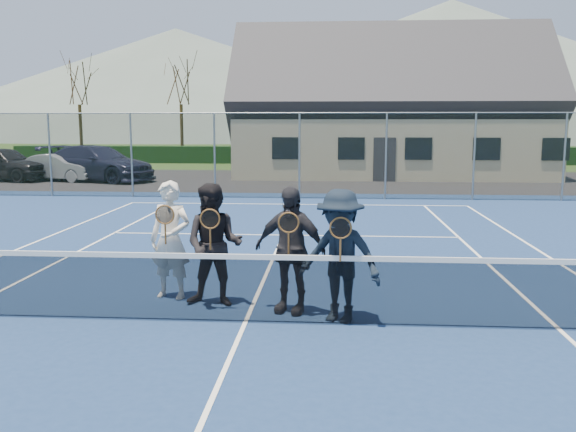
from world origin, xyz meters
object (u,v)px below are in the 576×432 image
at_px(car_b, 60,168).
at_px(player_d, 340,256).
at_px(car_a, 2,163).
at_px(car_c, 97,163).
at_px(player_a, 170,240).
at_px(player_b, 214,245).
at_px(clubhouse, 389,96).
at_px(tennis_net, 245,285).
at_px(player_c, 290,250).

distance_m(car_b, player_d, 22.85).
height_order(car_a, car_b, car_a).
height_order(car_c, player_a, player_a).
distance_m(car_a, player_b, 22.80).
distance_m(clubhouse, player_d, 24.18).
height_order(car_c, player_d, player_d).
bearing_deg(car_c, player_d, -130.38).
xyz_separation_m(tennis_net, clubhouse, (4.00, 24.00, 3.45)).
xyz_separation_m(tennis_net, player_b, (-0.56, 0.78, 0.38)).
relative_size(car_c, tennis_net, 0.48).
distance_m(car_b, tennis_net, 22.33).
distance_m(car_c, player_c, 21.37).
bearing_deg(player_c, tennis_net, -136.16).
distance_m(player_a, player_d, 2.73).
xyz_separation_m(car_b, car_c, (1.72, 0.09, 0.19)).
distance_m(car_b, player_a, 20.72).
height_order(car_c, player_b, player_b).
distance_m(player_b, player_c, 1.15).
relative_size(car_a, player_c, 2.60).
relative_size(car_b, tennis_net, 0.32).
xyz_separation_m(tennis_net, player_a, (-1.30, 1.12, 0.38)).
bearing_deg(player_c, clubhouse, 81.67).
distance_m(clubhouse, player_c, 23.90).
height_order(car_a, player_c, player_c).
distance_m(tennis_net, player_c, 0.87).
distance_m(car_b, player_c, 22.16).
bearing_deg(car_a, player_b, -132.14).
distance_m(car_c, player_d, 22.03).
height_order(player_a, player_d, same).
bearing_deg(player_a, player_c, -17.14).
xyz_separation_m(player_a, player_c, (1.86, -0.57, -0.00)).
xyz_separation_m(car_a, car_c, (4.44, 0.16, 0.02)).
bearing_deg(car_c, player_a, -135.44).
bearing_deg(tennis_net, car_a, 126.13).
xyz_separation_m(clubhouse, player_c, (-3.44, -23.46, -3.07)).
relative_size(player_c, player_d, 1.00).
xyz_separation_m(car_c, player_c, (10.14, -18.81, 0.11)).
xyz_separation_m(player_a, player_d, (2.56, -0.94, -0.00)).
xyz_separation_m(car_b, tennis_net, (11.30, -19.26, -0.08)).
relative_size(player_a, player_b, 1.00).
bearing_deg(player_a, car_a, 125.13).
bearing_deg(car_c, car_b, 113.16).
bearing_deg(player_a, car_c, 114.41).
height_order(car_c, clubhouse, clubhouse).
distance_m(tennis_net, player_a, 1.75).
xyz_separation_m(player_a, player_b, (0.74, -0.34, -0.00)).
distance_m(car_a, player_d, 24.39).
relative_size(car_b, player_b, 2.09).
distance_m(car_b, player_b, 21.38).
bearing_deg(car_c, player_b, -133.96).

